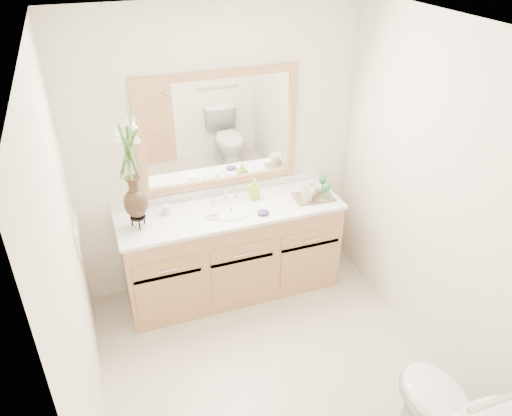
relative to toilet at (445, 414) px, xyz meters
name	(u,v)px	position (x,y,z in m)	size (l,w,h in m)	color
floor	(275,373)	(-0.70, 0.92, -0.37)	(2.60, 2.60, 0.00)	beige
ceiling	(284,33)	(-0.70, 0.92, 2.03)	(2.40, 2.60, 0.02)	white
wall_back	(219,154)	(-0.70, 2.22, 0.83)	(2.40, 0.02, 2.40)	white
wall_front	(401,409)	(-0.70, -0.38, 0.83)	(2.40, 0.02, 2.40)	white
wall_left	(73,279)	(-1.90, 0.92, 0.83)	(0.02, 2.60, 2.40)	white
wall_right	(442,204)	(0.50, 0.92, 0.83)	(0.02, 2.60, 2.40)	white
vanity	(232,252)	(-0.70, 1.93, 0.03)	(1.80, 0.55, 0.80)	tan
counter	(231,211)	(-0.70, 1.93, 0.45)	(1.84, 0.57, 0.03)	white
sink	(232,216)	(-0.70, 1.92, 0.41)	(0.38, 0.34, 0.23)	white
mirror	(219,131)	(-0.70, 2.20, 1.04)	(1.32, 0.04, 0.97)	white
switch_plate	(76,238)	(-1.89, 1.68, 0.61)	(0.02, 0.12, 0.12)	white
toilet	(445,414)	(0.00, 0.00, 0.00)	(0.42, 0.75, 0.74)	white
flower_vase	(129,156)	(-1.44, 1.92, 1.06)	(0.21, 0.21, 0.88)	black
tumbler	(166,210)	(-1.21, 2.03, 0.50)	(0.06, 0.06, 0.08)	beige
soap_dish	(213,215)	(-0.87, 1.87, 0.47)	(0.11, 0.11, 0.04)	beige
soap_bottle	(254,190)	(-0.46, 2.04, 0.54)	(0.07, 0.08, 0.17)	#9AD331
purple_dish	(263,212)	(-0.48, 1.77, 0.48)	(0.10, 0.08, 0.03)	#4D246E
tray	(313,197)	(0.01, 1.87, 0.47)	(0.32, 0.22, 0.02)	brown
mug_left	(308,194)	(-0.07, 1.83, 0.53)	(0.11, 0.10, 0.11)	beige
mug_right	(314,189)	(0.02, 1.90, 0.53)	(0.10, 0.10, 0.10)	beige
goblet_front	(327,188)	(0.10, 1.81, 0.57)	(0.06, 0.06, 0.14)	#28783B
goblet_back	(323,181)	(0.12, 1.93, 0.58)	(0.07, 0.07, 0.15)	#28783B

